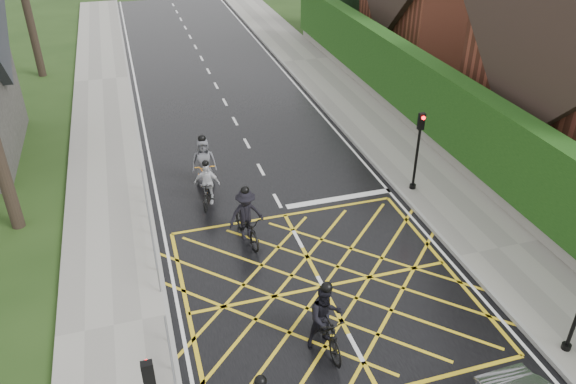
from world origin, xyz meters
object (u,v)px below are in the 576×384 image
cyclist_mid (247,220)px  cyclist_lead (205,168)px  cyclist_front (208,188)px  cyclist_back (326,323)px

cyclist_mid → cyclist_lead: 4.00m
cyclist_front → cyclist_lead: 1.37m
cyclist_mid → cyclist_lead: size_ratio=0.96×
cyclist_front → cyclist_lead: size_ratio=0.81×
cyclist_back → cyclist_lead: size_ratio=0.93×
cyclist_back → cyclist_mid: cyclist_back is taller
cyclist_back → cyclist_front: cyclist_back is taller
cyclist_back → cyclist_lead: bearing=98.7°
cyclist_back → cyclist_front: (-1.72, 7.78, -0.14)m
cyclist_lead → cyclist_front: bearing=-88.7°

